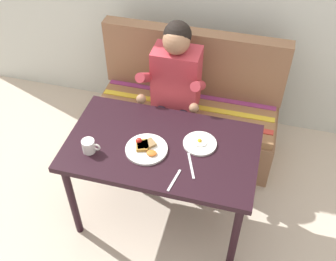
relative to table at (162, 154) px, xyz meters
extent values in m
plane|color=beige|center=(0.00, 0.00, -0.65)|extent=(8.00, 8.00, 0.00)
cube|color=black|center=(0.00, 0.00, 0.06)|extent=(1.20, 0.70, 0.04)
cylinder|color=black|center=(-0.54, -0.29, -0.30)|extent=(0.05, 0.05, 0.69)
cylinder|color=black|center=(0.54, -0.29, -0.30)|extent=(0.05, 0.05, 0.69)
cylinder|color=black|center=(-0.54, 0.29, -0.30)|extent=(0.05, 0.05, 0.69)
cylinder|color=black|center=(0.54, 0.29, -0.30)|extent=(0.05, 0.05, 0.69)
cube|color=#896145|center=(0.00, 0.72, -0.45)|extent=(1.44, 0.56, 0.40)
cube|color=#976943|center=(0.00, 0.72, -0.22)|extent=(1.40, 0.52, 0.06)
cube|color=#896145|center=(0.00, 0.94, 0.08)|extent=(1.44, 0.12, 0.54)
cube|color=#C63D33|center=(0.00, 0.58, -0.18)|extent=(1.38, 0.05, 0.01)
cube|color=yellow|center=(0.00, 0.72, -0.18)|extent=(1.38, 0.05, 0.01)
cube|color=#93387A|center=(0.00, 0.86, -0.18)|extent=(1.38, 0.05, 0.01)
cube|color=#BC3843|center=(-0.07, 0.66, 0.11)|extent=(0.34, 0.22, 0.48)
sphere|color=#9E7051|center=(-0.07, 0.64, 0.44)|extent=(0.19, 0.19, 0.19)
sphere|color=black|center=(-0.07, 0.67, 0.47)|extent=(0.19, 0.19, 0.19)
cylinder|color=#BC3843|center=(-0.26, 0.52, 0.18)|extent=(0.07, 0.29, 0.23)
cylinder|color=#BC3843|center=(0.12, 0.52, 0.18)|extent=(0.07, 0.29, 0.23)
sphere|color=#9E7051|center=(-0.26, 0.40, 0.08)|extent=(0.07, 0.07, 0.07)
sphere|color=#9E7051|center=(0.12, 0.40, 0.08)|extent=(0.07, 0.07, 0.07)
cylinder|color=#232333|center=(-0.16, 0.49, -0.13)|extent=(0.09, 0.34, 0.09)
cylinder|color=#232333|center=(-0.16, 0.32, -0.39)|extent=(0.08, 0.08, 0.52)
cube|color=black|center=(-0.16, 0.26, -0.62)|extent=(0.09, 0.20, 0.05)
cylinder|color=#232333|center=(0.01, 0.49, -0.13)|extent=(0.09, 0.34, 0.09)
cylinder|color=#232333|center=(0.01, 0.32, -0.39)|extent=(0.08, 0.08, 0.52)
cube|color=black|center=(0.01, 0.26, -0.62)|extent=(0.09, 0.20, 0.05)
cylinder|color=white|center=(-0.08, -0.06, 0.09)|extent=(0.26, 0.26, 0.02)
cube|color=#9A6624|center=(-0.11, -0.06, 0.11)|extent=(0.09, 0.10, 0.02)
cube|color=olive|center=(-0.11, -0.05, 0.11)|extent=(0.09, 0.10, 0.02)
cube|color=olive|center=(-0.08, -0.03, 0.11)|extent=(0.10, 0.10, 0.02)
sphere|color=red|center=(-0.14, -0.03, 0.12)|extent=(0.04, 0.04, 0.04)
ellipsoid|color=#CC6623|center=(-0.03, -0.10, 0.11)|extent=(0.06, 0.05, 0.02)
cylinder|color=white|center=(0.23, 0.07, 0.09)|extent=(0.21, 0.21, 0.01)
ellipsoid|color=white|center=(0.23, 0.07, 0.10)|extent=(0.09, 0.08, 0.01)
sphere|color=yellow|center=(0.22, 0.07, 0.11)|extent=(0.03, 0.03, 0.03)
cylinder|color=white|center=(-0.42, -0.16, 0.13)|extent=(0.08, 0.08, 0.09)
cylinder|color=brown|center=(-0.42, -0.16, 0.16)|extent=(0.07, 0.07, 0.01)
torus|color=white|center=(-0.37, -0.16, 0.13)|extent=(0.05, 0.01, 0.05)
cube|color=silver|center=(0.14, -0.25, 0.08)|extent=(0.04, 0.17, 0.00)
cube|color=silver|center=(0.21, -0.12, 0.08)|extent=(0.09, 0.19, 0.00)
camera|label=1|loc=(0.49, -1.68, 1.91)|focal=43.47mm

